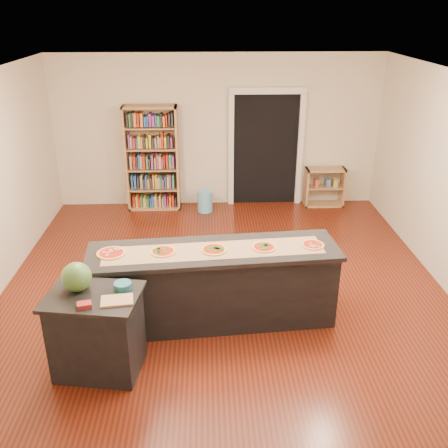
{
  "coord_description": "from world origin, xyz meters",
  "views": [
    {
      "loc": [
        -0.21,
        -5.6,
        3.58
      ],
      "look_at": [
        0.0,
        0.2,
        1.0
      ],
      "focal_mm": 40.0,
      "sensor_mm": 36.0,
      "label": 1
    }
  ],
  "objects_px": {
    "kitchen_island": "(214,285)",
    "waste_bin": "(205,201)",
    "low_shelf": "(324,187)",
    "watermelon": "(77,277)",
    "side_counter": "(97,333)",
    "bookshelf": "(152,159)"
  },
  "relations": [
    {
      "from": "kitchen_island",
      "to": "waste_bin",
      "type": "distance_m",
      "value": 3.52
    },
    {
      "from": "low_shelf",
      "to": "kitchen_island",
      "type": "bearing_deg",
      "value": -120.16
    },
    {
      "from": "low_shelf",
      "to": "waste_bin",
      "type": "xyz_separation_m",
      "value": [
        -2.28,
        -0.23,
        -0.17
      ]
    },
    {
      "from": "waste_bin",
      "to": "watermelon",
      "type": "distance_m",
      "value": 4.54
    },
    {
      "from": "side_counter",
      "to": "watermelon",
      "type": "distance_m",
      "value": 0.63
    },
    {
      "from": "kitchen_island",
      "to": "low_shelf",
      "type": "distance_m",
      "value": 4.32
    },
    {
      "from": "bookshelf",
      "to": "waste_bin",
      "type": "xyz_separation_m",
      "value": [
        0.95,
        -0.21,
        -0.77
      ]
    },
    {
      "from": "side_counter",
      "to": "waste_bin",
      "type": "height_order",
      "value": "side_counter"
    },
    {
      "from": "low_shelf",
      "to": "watermelon",
      "type": "distance_m",
      "value": 5.77
    },
    {
      "from": "waste_bin",
      "to": "bookshelf",
      "type": "bearing_deg",
      "value": 167.3
    },
    {
      "from": "kitchen_island",
      "to": "waste_bin",
      "type": "height_order",
      "value": "kitchen_island"
    },
    {
      "from": "bookshelf",
      "to": "low_shelf",
      "type": "height_order",
      "value": "bookshelf"
    },
    {
      "from": "kitchen_island",
      "to": "low_shelf",
      "type": "bearing_deg",
      "value": 54.81
    },
    {
      "from": "kitchen_island",
      "to": "waste_bin",
      "type": "xyz_separation_m",
      "value": [
        -0.11,
        3.51,
        -0.29
      ]
    },
    {
      "from": "low_shelf",
      "to": "watermelon",
      "type": "relative_size",
      "value": 2.46
    },
    {
      "from": "kitchen_island",
      "to": "side_counter",
      "type": "height_order",
      "value": "kitchen_island"
    },
    {
      "from": "kitchen_island",
      "to": "waste_bin",
      "type": "bearing_deg",
      "value": 86.72
    },
    {
      "from": "side_counter",
      "to": "waste_bin",
      "type": "relative_size",
      "value": 2.33
    },
    {
      "from": "kitchen_island",
      "to": "waste_bin",
      "type": "relative_size",
      "value": 7.34
    },
    {
      "from": "bookshelf",
      "to": "side_counter",
      "type": "bearing_deg",
      "value": -92.06
    },
    {
      "from": "bookshelf",
      "to": "low_shelf",
      "type": "distance_m",
      "value": 3.29
    },
    {
      "from": "kitchen_island",
      "to": "low_shelf",
      "type": "height_order",
      "value": "kitchen_island"
    }
  ]
}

